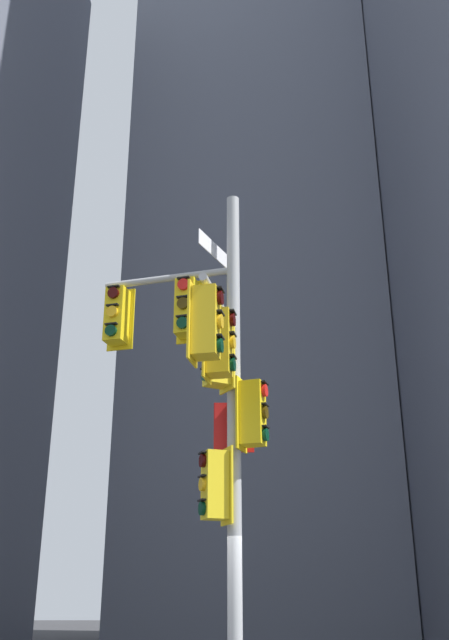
% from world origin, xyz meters
% --- Properties ---
extents(building_mid_block, '(12.09, 12.09, 44.81)m').
position_xyz_m(building_mid_block, '(0.70, 24.11, 22.41)').
color(building_mid_block, slate).
rests_on(building_mid_block, ground).
extents(signal_pole_assembly, '(2.84, 2.86, 8.25)m').
position_xyz_m(signal_pole_assembly, '(-0.38, -0.25, 4.81)').
color(signal_pole_assembly, '#9EA0A3').
rests_on(signal_pole_assembly, ground).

